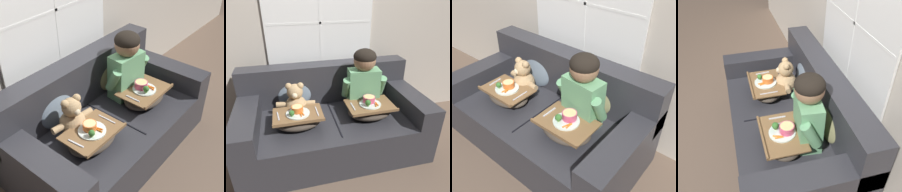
% 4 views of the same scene
% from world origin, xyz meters
% --- Properties ---
extents(ground_plane, '(14.00, 14.00, 0.00)m').
position_xyz_m(ground_plane, '(0.00, 0.00, 0.00)').
color(ground_plane, brown).
extents(wall_back_with_window, '(8.00, 0.08, 2.60)m').
position_xyz_m(wall_back_with_window, '(0.00, 0.63, 1.30)').
color(wall_back_with_window, '#BCB2A3').
rests_on(wall_back_with_window, ground_plane).
extents(couch, '(1.89, 0.99, 0.86)m').
position_xyz_m(couch, '(0.00, 0.07, 0.31)').
color(couch, '#2D2D33').
rests_on(couch, ground_plane).
extents(throw_pillow_behind_child, '(0.39, 0.19, 0.41)m').
position_xyz_m(throw_pillow_behind_child, '(0.36, 0.31, 0.60)').
color(throw_pillow_behind_child, '#898456').
rests_on(throw_pillow_behind_child, couch).
extents(throw_pillow_behind_teddy, '(0.40, 0.19, 0.41)m').
position_xyz_m(throw_pillow_behind_teddy, '(-0.36, 0.31, 0.60)').
color(throw_pillow_behind_teddy, slate).
rests_on(throw_pillow_behind_teddy, couch).
extents(child_figure, '(0.48, 0.24, 0.66)m').
position_xyz_m(child_figure, '(0.36, 0.10, 0.78)').
color(child_figure, '#66A370').
rests_on(child_figure, couch).
extents(teddy_bear, '(0.40, 0.28, 0.37)m').
position_xyz_m(teddy_bear, '(-0.36, 0.10, 0.57)').
color(teddy_bear, tan).
rests_on(teddy_bear, couch).
extents(lap_tray_child, '(0.47, 0.34, 0.22)m').
position_xyz_m(lap_tray_child, '(0.36, -0.11, 0.49)').
color(lap_tray_child, '#473D33').
rests_on(lap_tray_child, child_figure).
extents(lap_tray_teddy, '(0.46, 0.33, 0.21)m').
position_xyz_m(lap_tray_teddy, '(-0.36, -0.11, 0.49)').
color(lap_tray_teddy, '#473D33').
rests_on(lap_tray_teddy, teddy_bear).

